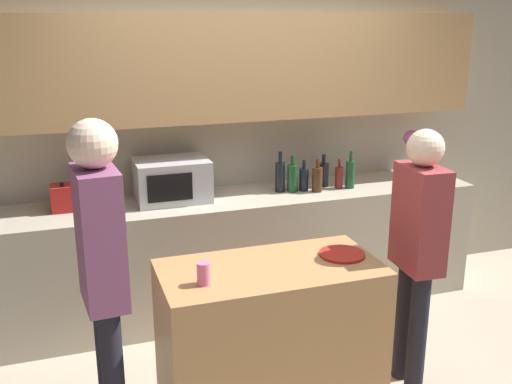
{
  "coord_description": "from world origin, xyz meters",
  "views": [
    {
      "loc": [
        -1.25,
        -2.66,
        2.19
      ],
      "look_at": [
        -0.24,
        0.4,
        1.23
      ],
      "focal_mm": 42.0,
      "sensor_mm": 36.0,
      "label": 1
    }
  ],
  "objects_px": {
    "toaster": "(71,197)",
    "plate_on_island": "(342,254)",
    "bottle_1": "(292,178)",
    "cup_0": "(204,273)",
    "bottle_4": "(323,174)",
    "person_left": "(102,264)",
    "microwave": "(172,180)",
    "bottle_5": "(339,177)",
    "person_center": "(418,241)",
    "bottle_6": "(350,174)",
    "bottle_3": "(317,179)",
    "potted_plant": "(410,154)",
    "bottle_0": "(280,176)",
    "bottle_2": "(304,179)"
  },
  "relations": [
    {
      "from": "bottle_6",
      "to": "person_left",
      "type": "distance_m",
      "value": 2.33
    },
    {
      "from": "cup_0",
      "to": "bottle_0",
      "type": "bearing_deg",
      "value": 55.88
    },
    {
      "from": "bottle_6",
      "to": "cup_0",
      "type": "bearing_deg",
      "value": -138.85
    },
    {
      "from": "microwave",
      "to": "bottle_5",
      "type": "relative_size",
      "value": 2.23
    },
    {
      "from": "bottle_4",
      "to": "bottle_0",
      "type": "bearing_deg",
      "value": -175.88
    },
    {
      "from": "bottle_2",
      "to": "bottle_6",
      "type": "xyz_separation_m",
      "value": [
        0.37,
        -0.04,
        0.02
      ]
    },
    {
      "from": "person_center",
      "to": "bottle_3",
      "type": "bearing_deg",
      "value": 7.28
    },
    {
      "from": "bottle_2",
      "to": "cup_0",
      "type": "height_order",
      "value": "bottle_2"
    },
    {
      "from": "microwave",
      "to": "bottle_5",
      "type": "bearing_deg",
      "value": -4.34
    },
    {
      "from": "bottle_1",
      "to": "bottle_5",
      "type": "distance_m",
      "value": 0.37
    },
    {
      "from": "bottle_1",
      "to": "bottle_5",
      "type": "height_order",
      "value": "bottle_1"
    },
    {
      "from": "bottle_1",
      "to": "plate_on_island",
      "type": "height_order",
      "value": "bottle_1"
    },
    {
      "from": "potted_plant",
      "to": "bottle_6",
      "type": "bearing_deg",
      "value": -168.87
    },
    {
      "from": "toaster",
      "to": "bottle_3",
      "type": "xyz_separation_m",
      "value": [
        1.78,
        -0.13,
        0.01
      ]
    },
    {
      "from": "person_left",
      "to": "cup_0",
      "type": "bearing_deg",
      "value": 82.11
    },
    {
      "from": "toaster",
      "to": "bottle_6",
      "type": "bearing_deg",
      "value": -3.27
    },
    {
      "from": "bottle_3",
      "to": "microwave",
      "type": "bearing_deg",
      "value": 173.2
    },
    {
      "from": "person_left",
      "to": "person_center",
      "type": "relative_size",
      "value": 1.1
    },
    {
      "from": "bottle_4",
      "to": "bottle_3",
      "type": "bearing_deg",
      "value": -131.94
    },
    {
      "from": "person_center",
      "to": "bottle_6",
      "type": "bearing_deg",
      "value": -5.77
    },
    {
      "from": "bottle_3",
      "to": "bottle_4",
      "type": "relative_size",
      "value": 1.0
    },
    {
      "from": "potted_plant",
      "to": "bottle_5",
      "type": "relative_size",
      "value": 1.69
    },
    {
      "from": "microwave",
      "to": "bottle_4",
      "type": "xyz_separation_m",
      "value": [
        1.18,
        -0.01,
        -0.05
      ]
    },
    {
      "from": "cup_0",
      "to": "person_center",
      "type": "bearing_deg",
      "value": 2.33
    },
    {
      "from": "bottle_2",
      "to": "plate_on_island",
      "type": "relative_size",
      "value": 0.91
    },
    {
      "from": "bottle_5",
      "to": "plate_on_island",
      "type": "relative_size",
      "value": 0.9
    },
    {
      "from": "bottle_1",
      "to": "cup_0",
      "type": "bearing_deg",
      "value": -127.2
    },
    {
      "from": "bottle_2",
      "to": "person_left",
      "type": "xyz_separation_m",
      "value": [
        -1.59,
        -1.3,
        0.06
      ]
    },
    {
      "from": "toaster",
      "to": "bottle_2",
      "type": "relative_size",
      "value": 1.09
    },
    {
      "from": "bottle_4",
      "to": "cup_0",
      "type": "relative_size",
      "value": 2.16
    },
    {
      "from": "bottle_5",
      "to": "potted_plant",
      "type": "bearing_deg",
      "value": 8.16
    },
    {
      "from": "bottle_2",
      "to": "plate_on_island",
      "type": "height_order",
      "value": "bottle_2"
    },
    {
      "from": "toaster",
      "to": "plate_on_island",
      "type": "height_order",
      "value": "toaster"
    },
    {
      "from": "bottle_3",
      "to": "person_left",
      "type": "height_order",
      "value": "person_left"
    },
    {
      "from": "toaster",
      "to": "bottle_3",
      "type": "bearing_deg",
      "value": -4.18
    },
    {
      "from": "microwave",
      "to": "bottle_3",
      "type": "relative_size",
      "value": 2.03
    },
    {
      "from": "bottle_6",
      "to": "bottle_1",
      "type": "bearing_deg",
      "value": 174.03
    },
    {
      "from": "potted_plant",
      "to": "plate_on_island",
      "type": "height_order",
      "value": "potted_plant"
    },
    {
      "from": "bottle_3",
      "to": "bottle_1",
      "type": "bearing_deg",
      "value": 161.18
    },
    {
      "from": "plate_on_island",
      "to": "potted_plant",
      "type": "bearing_deg",
      "value": 46.0
    },
    {
      "from": "bottle_0",
      "to": "cup_0",
      "type": "height_order",
      "value": "bottle_0"
    },
    {
      "from": "plate_on_island",
      "to": "microwave",
      "type": "bearing_deg",
      "value": 119.33
    },
    {
      "from": "toaster",
      "to": "person_left",
      "type": "xyz_separation_m",
      "value": [
        0.1,
        -1.38,
        0.06
      ]
    },
    {
      "from": "bottle_1",
      "to": "bottle_4",
      "type": "height_order",
      "value": "bottle_1"
    },
    {
      "from": "bottle_3",
      "to": "bottle_6",
      "type": "xyz_separation_m",
      "value": [
        0.28,
        0.01,
        0.01
      ]
    },
    {
      "from": "bottle_3",
      "to": "person_center",
      "type": "relative_size",
      "value": 0.16
    },
    {
      "from": "bottle_2",
      "to": "cup_0",
      "type": "relative_size",
      "value": 2.01
    },
    {
      "from": "bottle_1",
      "to": "plate_on_island",
      "type": "distance_m",
      "value": 1.23
    },
    {
      "from": "potted_plant",
      "to": "bottle_0",
      "type": "height_order",
      "value": "potted_plant"
    },
    {
      "from": "bottle_6",
      "to": "bottle_0",
      "type": "bearing_deg",
      "value": 172.19
    }
  ]
}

